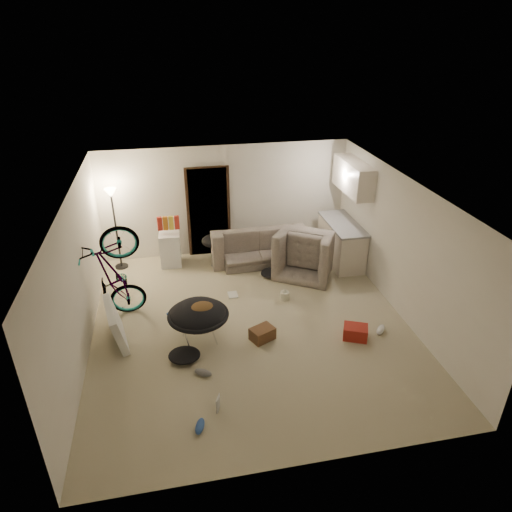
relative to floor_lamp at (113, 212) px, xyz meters
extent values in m
cube|color=#B9AF8E|center=(2.40, -2.65, -1.32)|extent=(5.50, 6.00, 0.02)
cube|color=white|center=(2.40, -2.65, 1.20)|extent=(5.50, 6.00, 0.02)
cube|color=silver|center=(2.40, 0.36, -0.06)|extent=(5.50, 0.02, 2.50)
cube|color=silver|center=(2.40, -5.66, -0.06)|extent=(5.50, 0.02, 2.50)
cube|color=silver|center=(-0.36, -2.65, -0.06)|extent=(0.02, 6.00, 2.50)
cube|color=silver|center=(5.16, -2.65, -0.06)|extent=(0.02, 6.00, 2.50)
cube|color=black|center=(2.00, 0.32, -0.29)|extent=(0.85, 0.10, 2.04)
cube|color=#311E11|center=(2.00, 0.29, -0.29)|extent=(0.97, 0.04, 2.10)
cylinder|color=black|center=(0.00, 0.00, -1.29)|extent=(0.28, 0.28, 0.03)
cylinder|color=black|center=(0.00, 0.00, -0.46)|extent=(0.04, 0.04, 1.70)
cone|color=#FFE0A5|center=(0.00, 0.00, 0.41)|extent=(0.24, 0.24, 0.18)
cube|color=silver|center=(4.83, -0.65, -0.87)|extent=(0.60, 1.50, 0.88)
cube|color=gray|center=(4.83, -0.65, -0.41)|extent=(0.64, 1.54, 0.04)
cube|color=silver|center=(4.96, -0.65, 0.64)|extent=(0.38, 1.40, 0.65)
imported|color=#343C35|center=(3.00, -0.20, -1.00)|extent=(2.11, 0.87, 0.61)
imported|color=#343C35|center=(3.98, -0.93, -0.93)|extent=(1.53, 1.48, 0.76)
imported|color=black|center=(0.10, -1.99, -0.81)|extent=(1.96, 0.98, 1.10)
imported|color=#A02218|center=(1.55, -4.64, -1.30)|extent=(0.28, 0.25, 0.02)
cube|color=white|center=(1.09, -0.10, -0.93)|extent=(0.46, 0.46, 0.75)
cube|color=#A02218|center=(0.92, -0.10, -0.31)|extent=(0.11, 0.09, 0.30)
cube|color=#B76416|center=(1.04, -0.10, -0.31)|extent=(0.11, 0.08, 0.30)
cube|color=gold|center=(1.16, -0.10, -0.31)|extent=(0.10, 0.07, 0.30)
cube|color=#A02218|center=(1.28, -0.10, -0.31)|extent=(0.10, 0.08, 0.30)
cylinder|color=silver|center=(1.46, -2.95, -1.07)|extent=(0.67, 0.67, 0.47)
ellipsoid|color=black|center=(1.46, -2.95, -0.78)|extent=(0.95, 0.95, 0.40)
torus|color=black|center=(1.46, -2.95, -0.78)|extent=(1.02, 1.02, 0.07)
ellipsoid|color=brown|center=(1.51, -2.98, -0.67)|extent=(0.57, 0.51, 0.22)
ellipsoid|color=black|center=(2.05, -0.20, -0.77)|extent=(0.58, 0.48, 0.28)
cube|color=silver|center=(0.10, -2.66, -0.98)|extent=(0.45, 1.03, 0.67)
cube|color=brown|center=(2.51, -3.12, -1.20)|extent=(0.47, 0.42, 0.22)
cube|color=#A02218|center=(4.07, -3.40, -1.19)|extent=(0.48, 0.43, 0.23)
cylinder|color=beige|center=(3.20, -1.99, -1.22)|extent=(0.17, 0.17, 0.17)
cone|color=beige|center=(3.20, -1.99, -1.10)|extent=(0.10, 0.10, 0.07)
cube|color=#BAB3AC|center=(1.43, -1.94, -1.30)|extent=(0.66, 0.61, 0.01)
cube|color=#2C509F|center=(1.12, -2.10, -1.29)|extent=(0.41, 0.40, 0.03)
cube|color=silver|center=(2.23, -1.64, -1.30)|extent=(0.19, 0.24, 0.02)
ellipsoid|color=slate|center=(2.05, -0.45, -1.26)|extent=(0.26, 0.18, 0.09)
ellipsoid|color=#2C509F|center=(1.29, -4.85, -1.26)|extent=(0.19, 0.30, 0.10)
ellipsoid|color=slate|center=(1.43, -3.82, -1.25)|extent=(0.31, 0.25, 0.11)
ellipsoid|color=white|center=(4.57, -3.34, -1.25)|extent=(0.29, 0.31, 0.11)
ellipsoid|color=black|center=(1.18, -3.39, -1.22)|extent=(0.56, 0.50, 0.16)
ellipsoid|color=black|center=(3.16, -1.03, -1.23)|extent=(0.59, 0.55, 0.15)
camera|label=1|loc=(1.17, -9.25, 3.53)|focal=32.00mm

